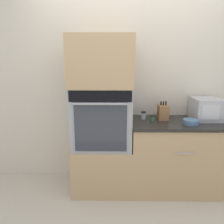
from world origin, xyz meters
name	(u,v)px	position (x,y,z in m)	size (l,w,h in m)	color
ground_plane	(132,201)	(0.00, 0.00, 0.00)	(12.00, 12.00, 0.00)	beige
wall_back	(130,86)	(0.00, 0.63, 1.25)	(8.00, 0.05, 2.50)	beige
oven_cabinet_base	(103,166)	(-0.35, 0.30, 0.29)	(0.70, 0.60, 0.57)	tan
wall_oven	(102,116)	(-0.35, 0.30, 0.92)	(0.68, 0.64, 0.70)	#9EA0A5
oven_cabinet_upper	(102,62)	(-0.35, 0.30, 1.55)	(0.70, 0.60, 0.56)	tan
counter_unit	(176,155)	(0.56, 0.30, 0.44)	(1.14, 0.63, 0.87)	tan
microwave	(206,109)	(0.91, 0.40, 1.00)	(0.32, 0.38, 0.26)	#B2B5BA
knife_block	(163,112)	(0.38, 0.38, 0.96)	(0.12, 0.16, 0.22)	olive
bowl	(191,122)	(0.66, 0.18, 0.90)	(0.18, 0.18, 0.05)	#517599
condiment_jar_near	(143,115)	(0.15, 0.39, 0.92)	(0.06, 0.06, 0.10)	silver
condiment_jar_mid	(161,114)	(0.39, 0.52, 0.91)	(0.06, 0.06, 0.08)	#427047
condiment_jar_far	(152,118)	(0.24, 0.31, 0.90)	(0.06, 0.06, 0.07)	#427047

